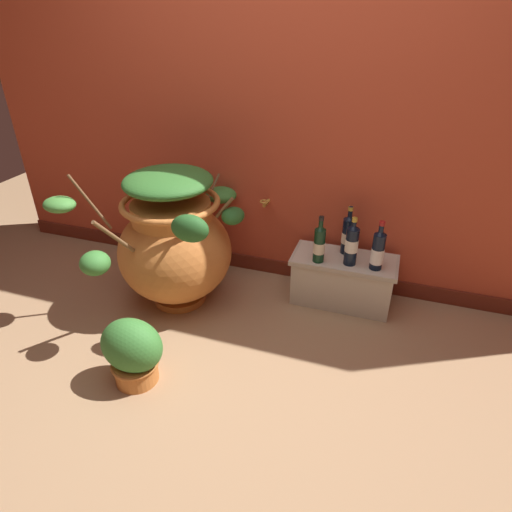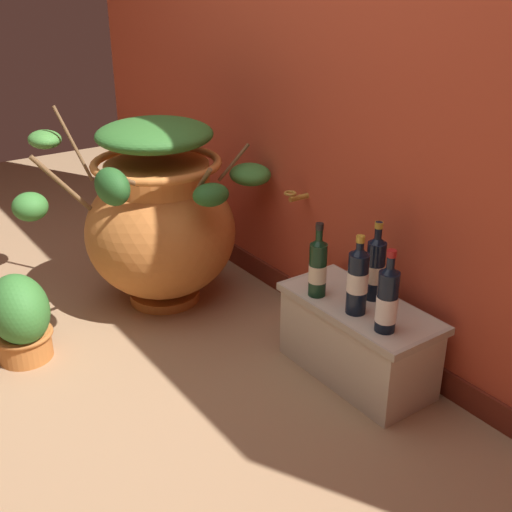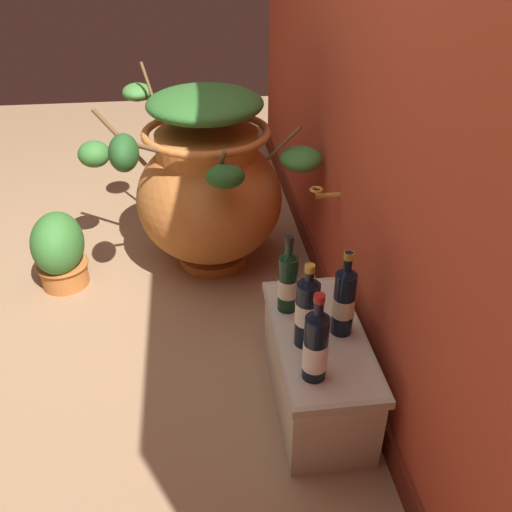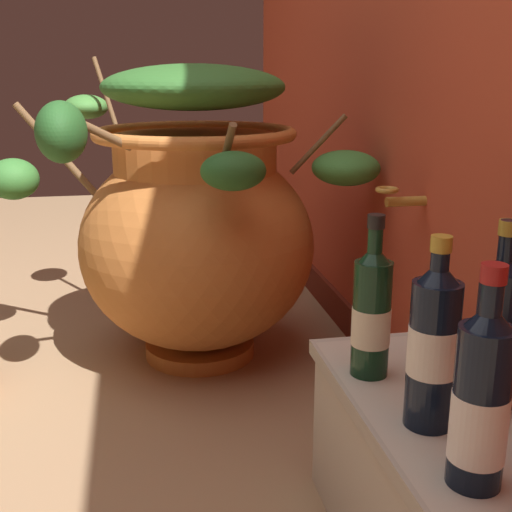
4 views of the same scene
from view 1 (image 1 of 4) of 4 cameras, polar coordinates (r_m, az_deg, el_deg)
The scene contains 9 objects.
ground_plane at distance 2.37m, azimuth -3.40°, elevation -16.03°, with size 7.00×7.00×0.00m, color #9E7A56.
back_wall at distance 2.82m, azimuth 5.45°, elevation 21.53°, with size 4.40×0.33×2.60m.
terracotta_urn at distance 2.74m, azimuth -10.67°, elevation 1.84°, with size 1.04×1.13×0.92m.
stone_ledge at distance 2.86m, azimuth 11.29°, elevation -2.84°, with size 0.66×0.31×0.32m.
wine_bottle_left at distance 2.67m, azimuth 8.31°, elevation 1.72°, with size 0.07×0.07×0.30m.
wine_bottle_middle at distance 2.79m, azimuth 11.95°, elevation 2.92°, with size 0.07×0.07×0.32m.
wine_bottle_right at distance 2.66m, azimuth 15.70°, elevation 0.80°, with size 0.08×0.08×0.31m.
wine_bottle_back at distance 2.67m, azimuth 12.45°, elevation 1.64°, with size 0.08×0.08×0.31m.
potted_shrub at distance 2.32m, azimuth -15.84°, elevation -11.94°, with size 0.32×0.25×0.38m.
Camera 1 is at (0.65, -1.51, 1.70)m, focal length 30.51 mm.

